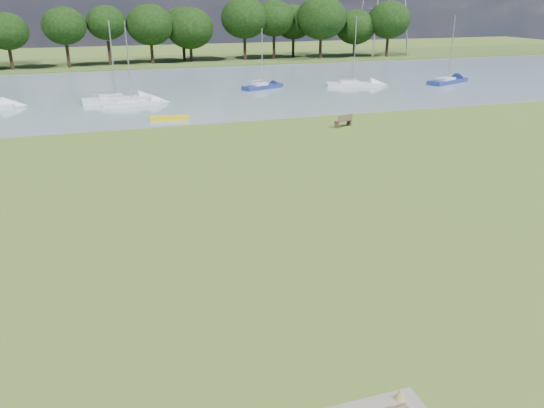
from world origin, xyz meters
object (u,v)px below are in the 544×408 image
object	(u,v)px
sailboat_5	(447,80)
kayak	(170,118)
sailboat_2	(131,101)
sailboat_7	(352,83)
sailboat_3	(116,98)
riverbank_bench	(344,121)
sailboat_4	(262,85)

from	to	relation	value
sailboat_5	kayak	bearing A→B (deg)	173.70
kayak	sailboat_2	world-z (taller)	sailboat_2
sailboat_2	sailboat_7	world-z (taller)	sailboat_7
sailboat_3	sailboat_7	size ratio (longest dim) A/B	0.99
riverbank_bench	sailboat_5	xyz separation A→B (m)	(23.09, 18.19, -0.03)
riverbank_bench	sailboat_5	size ratio (longest dim) A/B	0.21
sailboat_7	kayak	bearing A→B (deg)	-136.67
riverbank_bench	sailboat_5	distance (m)	29.40
sailboat_5	sailboat_7	world-z (taller)	sailboat_5
kayak	sailboat_2	xyz separation A→B (m)	(-2.66, 8.15, 0.25)
riverbank_bench	sailboat_4	world-z (taller)	sailboat_4
kayak	sailboat_7	size ratio (longest dim) A/B	0.42
sailboat_4	sailboat_5	distance (m)	23.87
riverbank_bench	sailboat_5	world-z (taller)	sailboat_5
sailboat_3	sailboat_7	bearing A→B (deg)	0.29
sailboat_2	sailboat_5	xyz separation A→B (m)	(39.22, 2.99, 0.01)
sailboat_7	sailboat_4	bearing A→B (deg)	-171.72
sailboat_4	sailboat_7	bearing A→B (deg)	-28.83
sailboat_2	riverbank_bench	bearing A→B (deg)	-45.35
sailboat_4	sailboat_5	world-z (taller)	sailboat_5
sailboat_2	kayak	bearing A→B (deg)	-73.97
kayak	sailboat_3	distance (m)	11.16
riverbank_bench	sailboat_2	distance (m)	22.17
kayak	sailboat_4	xyz separation A→B (m)	(12.89, 14.15, 0.27)
sailboat_3	sailboat_7	world-z (taller)	sailboat_7
kayak	sailboat_2	bearing A→B (deg)	118.25
sailboat_2	sailboat_4	xyz separation A→B (m)	(15.55, 6.00, 0.01)
sailboat_3	sailboat_2	bearing A→B (deg)	-62.97
sailboat_5	sailboat_7	xyz separation A→B (m)	(-12.50, 1.61, -0.05)
riverbank_bench	sailboat_3	xyz separation A→B (m)	(-17.51, 17.46, -0.00)
riverbank_bench	sailboat_7	world-z (taller)	sailboat_7
riverbank_bench	sailboat_4	size ratio (longest dim) A/B	0.25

